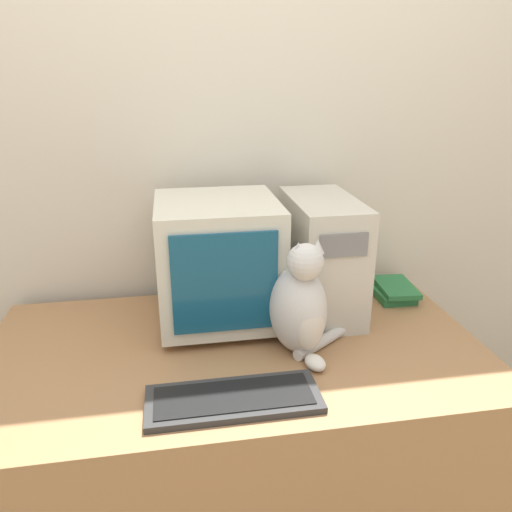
{
  "coord_description": "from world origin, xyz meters",
  "views": [
    {
      "loc": [
        -0.16,
        -0.89,
        1.54
      ],
      "look_at": [
        0.07,
        0.47,
        1.02
      ],
      "focal_mm": 35.0,
      "sensor_mm": 36.0,
      "label": 1
    }
  ],
  "objects_px": {
    "crt_monitor": "(218,261)",
    "book_stack": "(394,291)",
    "pen": "(197,387)",
    "computer_tower": "(322,256)",
    "cat": "(300,307)",
    "keyboard": "(234,399)"
  },
  "relations": [
    {
      "from": "computer_tower",
      "to": "cat",
      "type": "height_order",
      "value": "computer_tower"
    },
    {
      "from": "crt_monitor",
      "to": "pen",
      "type": "relative_size",
      "value": 3.21
    },
    {
      "from": "computer_tower",
      "to": "pen",
      "type": "relative_size",
      "value": 3.23
    },
    {
      "from": "crt_monitor",
      "to": "book_stack",
      "type": "height_order",
      "value": "crt_monitor"
    },
    {
      "from": "crt_monitor",
      "to": "cat",
      "type": "bearing_deg",
      "value": -47.75
    },
    {
      "from": "cat",
      "to": "keyboard",
      "type": "bearing_deg",
      "value": -148.79
    },
    {
      "from": "keyboard",
      "to": "cat",
      "type": "xyz_separation_m",
      "value": [
        0.22,
        0.21,
        0.13
      ]
    },
    {
      "from": "crt_monitor",
      "to": "computer_tower",
      "type": "distance_m",
      "value": 0.35
    },
    {
      "from": "crt_monitor",
      "to": "pen",
      "type": "xyz_separation_m",
      "value": [
        -0.1,
        -0.37,
        -0.2
      ]
    },
    {
      "from": "cat",
      "to": "computer_tower",
      "type": "bearing_deg",
      "value": 48.9
    },
    {
      "from": "keyboard",
      "to": "cat",
      "type": "relative_size",
      "value": 1.25
    },
    {
      "from": "crt_monitor",
      "to": "keyboard",
      "type": "distance_m",
      "value": 0.48
    },
    {
      "from": "cat",
      "to": "pen",
      "type": "relative_size",
      "value": 2.77
    },
    {
      "from": "keyboard",
      "to": "book_stack",
      "type": "distance_m",
      "value": 0.82
    },
    {
      "from": "pen",
      "to": "book_stack",
      "type": "bearing_deg",
      "value": 30.62
    },
    {
      "from": "cat",
      "to": "crt_monitor",
      "type": "bearing_deg",
      "value": 119.71
    },
    {
      "from": "computer_tower",
      "to": "book_stack",
      "type": "bearing_deg",
      "value": 8.99
    },
    {
      "from": "keyboard",
      "to": "pen",
      "type": "bearing_deg",
      "value": 139.88
    },
    {
      "from": "computer_tower",
      "to": "cat",
      "type": "distance_m",
      "value": 0.29
    },
    {
      "from": "pen",
      "to": "crt_monitor",
      "type": "bearing_deg",
      "value": 75.08
    },
    {
      "from": "computer_tower",
      "to": "book_stack",
      "type": "distance_m",
      "value": 0.34
    },
    {
      "from": "computer_tower",
      "to": "keyboard",
      "type": "bearing_deg",
      "value": -127.7
    }
  ]
}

